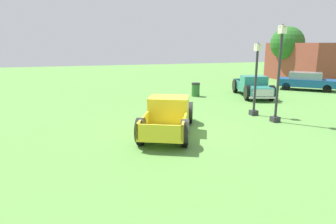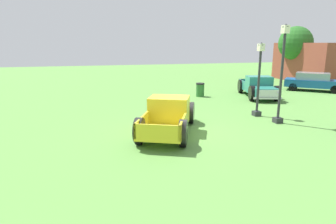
# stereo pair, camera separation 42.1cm
# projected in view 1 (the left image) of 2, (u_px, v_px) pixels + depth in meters

# --- Properties ---
(ground_plane) EXTENTS (80.00, 80.00, 0.00)m
(ground_plane) POSITION_uv_depth(u_px,v_px,m) (180.00, 131.00, 12.68)
(ground_plane) COLOR #5B9342
(pickup_truck_foreground) EXTENTS (5.12, 3.54, 1.48)m
(pickup_truck_foreground) POSITION_uv_depth(u_px,v_px,m) (169.00, 115.00, 12.63)
(pickup_truck_foreground) COLOR yellow
(pickup_truck_foreground) RESTS_ON ground_plane
(pickup_truck_behind_left) EXTENTS (5.07, 2.97, 1.47)m
(pickup_truck_behind_left) POSITION_uv_depth(u_px,v_px,m) (254.00, 87.00, 20.58)
(pickup_truck_behind_left) COLOR #2D8475
(pickup_truck_behind_left) RESTS_ON ground_plane
(sedan_distant_a) EXTENTS (4.14, 4.31, 1.42)m
(sedan_distant_a) POSITION_uv_depth(u_px,v_px,m) (306.00, 81.00, 23.64)
(sedan_distant_a) COLOR #195699
(sedan_distant_a) RESTS_ON ground_plane
(lamp_post_near) EXTENTS (0.36, 0.36, 4.51)m
(lamp_post_near) POSITION_uv_depth(u_px,v_px,m) (279.00, 72.00, 13.69)
(lamp_post_near) COLOR #2D2D33
(lamp_post_near) RESTS_ON ground_plane
(lamp_post_far) EXTENTS (0.36, 0.36, 3.72)m
(lamp_post_far) POSITION_uv_depth(u_px,v_px,m) (256.00, 78.00, 15.11)
(lamp_post_far) COLOR #2D2D33
(lamp_post_far) RESTS_ON ground_plane
(trash_can) EXTENTS (0.59, 0.59, 0.95)m
(trash_can) POSITION_uv_depth(u_px,v_px,m) (196.00, 90.00, 20.93)
(trash_can) COLOR #2D6B2D
(trash_can) RESTS_ON ground_plane
(oak_tree_center) EXTENTS (3.26, 3.26, 5.29)m
(oak_tree_center) POSITION_uv_depth(u_px,v_px,m) (287.00, 43.00, 29.46)
(oak_tree_center) COLOR brown
(oak_tree_center) RESTS_ON ground_plane
(brick_pavilion) EXTENTS (7.49, 4.56, 3.70)m
(brick_pavilion) POSITION_uv_depth(u_px,v_px,m) (307.00, 62.00, 29.65)
(brick_pavilion) COLOR brown
(brick_pavilion) RESTS_ON ground_plane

